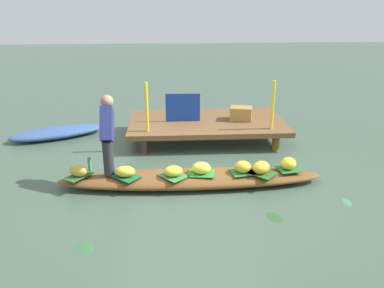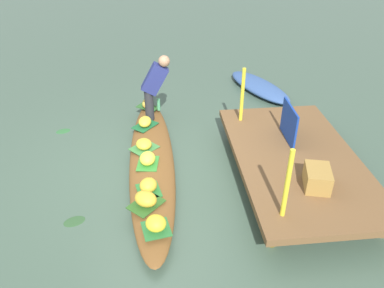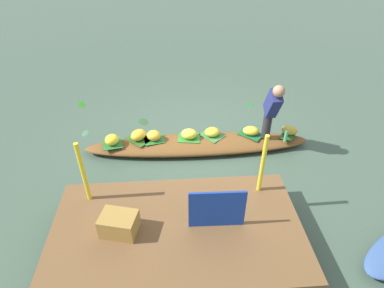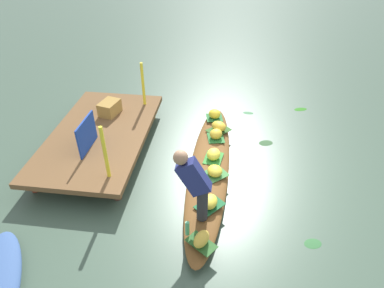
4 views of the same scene
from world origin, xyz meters
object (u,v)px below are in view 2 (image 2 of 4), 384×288
at_px(banana_bunch_0, 148,158).
at_px(market_banner, 289,123).
at_px(moored_boat, 259,87).
at_px(produce_crate, 317,178).
at_px(banana_bunch_5, 147,103).
at_px(banana_bunch_2, 146,199).
at_px(water_bottle, 159,105).
at_px(banana_bunch_6, 156,223).
at_px(vendor_boat, 152,163).
at_px(vendor_person, 155,84).
at_px(banana_bunch_1, 148,185).
at_px(banana_bunch_3, 145,122).
at_px(banana_bunch_4, 144,144).

distance_m(banana_bunch_0, market_banner, 2.26).
bearing_deg(moored_boat, produce_crate, -26.33).
bearing_deg(market_banner, banana_bunch_5, -126.13).
height_order(banana_bunch_2, water_bottle, water_bottle).
xyz_separation_m(banana_bunch_5, banana_bunch_6, (3.30, 0.07, 0.00)).
bearing_deg(produce_crate, banana_bunch_0, -114.36).
xyz_separation_m(vendor_boat, banana_bunch_2, (1.10, -0.09, 0.21)).
height_order(vendor_person, water_bottle, vendor_person).
bearing_deg(water_bottle, vendor_person, -9.64).
distance_m(banana_bunch_1, produce_crate, 2.26).
bearing_deg(moored_boat, banana_bunch_5, -91.12).
height_order(banana_bunch_1, banana_bunch_3, banana_bunch_1).
distance_m(banana_bunch_1, water_bottle, 2.42).
bearing_deg(market_banner, banana_bunch_1, -67.47).
relative_size(banana_bunch_4, vendor_person, 0.24).
distance_m(moored_boat, banana_bunch_4, 3.52).
height_order(vendor_boat, banana_bunch_0, banana_bunch_0).
height_order(banana_bunch_2, produce_crate, produce_crate).
distance_m(vendor_boat, banana_bunch_5, 1.75).
bearing_deg(banana_bunch_0, produce_crate, 65.64).
bearing_deg(water_bottle, banana_bunch_4, -12.08).
distance_m(moored_boat, produce_crate, 3.91).
xyz_separation_m(banana_bunch_0, banana_bunch_2, (0.94, -0.03, 0.00)).
bearing_deg(produce_crate, moored_boat, 176.15).
bearing_deg(moored_boat, banana_bunch_1, -57.73).
bearing_deg(banana_bunch_0, banana_bunch_5, 179.53).
distance_m(vendor_boat, banana_bunch_0, 0.27).
distance_m(banana_bunch_5, market_banner, 2.81).
height_order(banana_bunch_5, produce_crate, produce_crate).
xyz_separation_m(banana_bunch_1, produce_crate, (0.36, 2.23, 0.22)).
distance_m(banana_bunch_2, banana_bunch_3, 2.11).
xyz_separation_m(banana_bunch_6, produce_crate, (-0.39, 2.14, 0.21)).
xyz_separation_m(vendor_boat, banana_bunch_6, (1.56, 0.03, 0.21)).
bearing_deg(water_bottle, banana_bunch_3, -24.27).
bearing_deg(banana_bunch_0, market_banner, 95.16).
bearing_deg(market_banner, banana_bunch_3, -111.90).
height_order(banana_bunch_2, banana_bunch_4, banana_bunch_2).
bearing_deg(banana_bunch_5, banana_bunch_1, -0.25).
relative_size(banana_bunch_6, market_banner, 0.37).
relative_size(banana_bunch_5, produce_crate, 0.67).
distance_m(banana_bunch_4, market_banner, 2.32).
relative_size(banana_bunch_2, produce_crate, 0.72).
bearing_deg(banana_bunch_6, vendor_boat, -178.82).
bearing_deg(banana_bunch_1, banana_bunch_4, -176.82).
xyz_separation_m(vendor_boat, banana_bunch_3, (-1.02, -0.09, 0.19)).
xyz_separation_m(banana_bunch_2, water_bottle, (-2.69, 0.26, 0.02)).
bearing_deg(water_bottle, banana_bunch_2, -5.49).
bearing_deg(vendor_person, moored_boat, 121.75).
bearing_deg(banana_bunch_5, banana_bunch_6, 1.26).
height_order(banana_bunch_6, vendor_person, vendor_person).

